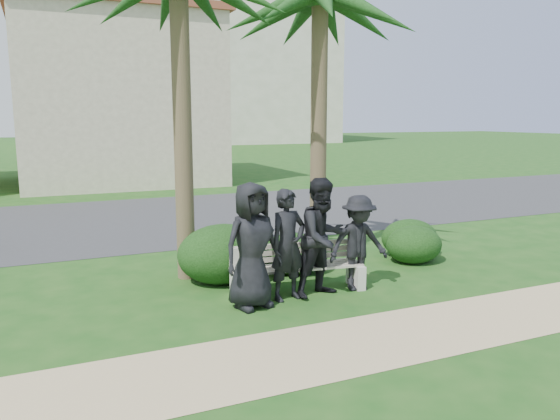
{
  "coord_description": "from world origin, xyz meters",
  "views": [
    {
      "loc": [
        -4.29,
        -7.41,
        2.85
      ],
      "look_at": [
        -0.57,
        1.0,
        1.28
      ],
      "focal_mm": 35.0,
      "sensor_mm": 36.0,
      "label": 1
    }
  ],
  "objects_px": {
    "man_a": "(252,246)",
    "man_b": "(288,245)",
    "park_bench": "(297,271)",
    "man_c": "(323,237)",
    "man_d": "(358,243)"
  },
  "relations": [
    {
      "from": "man_a",
      "to": "man_b",
      "type": "bearing_deg",
      "value": -2.81
    },
    {
      "from": "park_bench",
      "to": "man_c",
      "type": "distance_m",
      "value": 0.75
    },
    {
      "from": "man_d",
      "to": "man_c",
      "type": "bearing_deg",
      "value": -171.45
    },
    {
      "from": "park_bench",
      "to": "man_b",
      "type": "xyz_separation_m",
      "value": [
        -0.3,
        -0.27,
        0.53
      ]
    },
    {
      "from": "park_bench",
      "to": "man_d",
      "type": "relative_size",
      "value": 1.42
    },
    {
      "from": "park_bench",
      "to": "man_c",
      "type": "relative_size",
      "value": 1.18
    },
    {
      "from": "park_bench",
      "to": "man_b",
      "type": "bearing_deg",
      "value": -130.65
    },
    {
      "from": "park_bench",
      "to": "man_a",
      "type": "distance_m",
      "value": 1.18
    },
    {
      "from": "park_bench",
      "to": "man_c",
      "type": "height_order",
      "value": "man_c"
    },
    {
      "from": "man_c",
      "to": "man_d",
      "type": "relative_size",
      "value": 1.2
    },
    {
      "from": "man_d",
      "to": "man_b",
      "type": "bearing_deg",
      "value": -174.92
    },
    {
      "from": "park_bench",
      "to": "man_b",
      "type": "height_order",
      "value": "man_b"
    },
    {
      "from": "man_b",
      "to": "man_d",
      "type": "distance_m",
      "value": 1.28
    },
    {
      "from": "man_a",
      "to": "man_c",
      "type": "bearing_deg",
      "value": -9.62
    },
    {
      "from": "man_c",
      "to": "man_a",
      "type": "bearing_deg",
      "value": 168.47
    }
  ]
}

